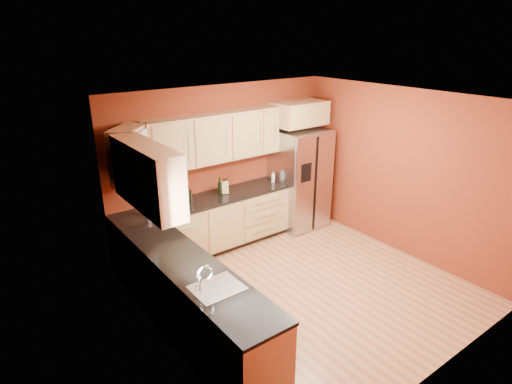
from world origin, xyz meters
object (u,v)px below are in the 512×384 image
canister_left (189,197)px  wine_bottle_a (189,195)px  knife_block (225,187)px  soap_dispenser (273,177)px  refrigerator (299,178)px

canister_left → wine_bottle_a: wine_bottle_a is taller
knife_block → soap_dispenser: (0.96, -0.04, -0.02)m
canister_left → wine_bottle_a: 0.13m
wine_bottle_a → soap_dispenser: wine_bottle_a is taller
refrigerator → knife_block: 1.52m
refrigerator → knife_block: refrigerator is taller
knife_block → canister_left: bearing=-160.4°
wine_bottle_a → knife_block: bearing=7.5°
canister_left → soap_dispenser: size_ratio=1.02×
canister_left → knife_block: bearing=-0.8°
soap_dispenser → refrigerator: bearing=-6.4°
wine_bottle_a → knife_block: wine_bottle_a is taller
refrigerator → knife_block: (-1.51, 0.11, 0.13)m
wine_bottle_a → soap_dispenser: (1.66, 0.05, -0.07)m
refrigerator → soap_dispenser: 0.57m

